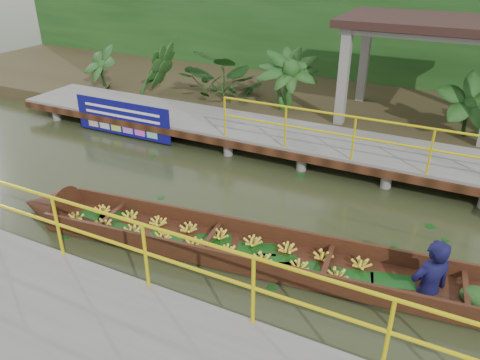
% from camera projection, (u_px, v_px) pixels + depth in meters
% --- Properties ---
extents(ground, '(80.00, 80.00, 0.00)m').
position_uv_depth(ground, '(210.00, 212.00, 9.56)').
color(ground, '#2C3219').
rests_on(ground, ground).
extents(land_strip, '(30.00, 8.00, 0.45)m').
position_uv_depth(land_strip, '(323.00, 102.00, 15.43)').
color(land_strip, '#362E1B').
rests_on(land_strip, ground).
extents(far_dock, '(16.00, 2.06, 1.66)m').
position_uv_depth(far_dock, '(276.00, 135.00, 12.06)').
color(far_dock, slate).
rests_on(far_dock, ground).
extents(pavilion, '(4.40, 3.00, 3.00)m').
position_uv_depth(pavilion, '(428.00, 33.00, 12.10)').
color(pavilion, slate).
rests_on(pavilion, ground).
extents(foliage_backdrop, '(30.00, 0.80, 4.00)m').
position_uv_depth(foliage_backdrop, '(348.00, 34.00, 16.62)').
color(foliage_backdrop, '#184114').
rests_on(foliage_backdrop, ground).
extents(vendor_boat, '(10.44, 2.18, 2.30)m').
position_uv_depth(vendor_boat, '(285.00, 252.00, 7.87)').
color(vendor_boat, '#33140D').
rests_on(vendor_boat, ground).
extents(blue_banner, '(3.15, 0.04, 0.98)m').
position_uv_depth(blue_banner, '(122.00, 119.00, 12.95)').
color(blue_banner, navy).
rests_on(blue_banner, ground).
extents(tropical_plants, '(14.42, 1.42, 1.77)m').
position_uv_depth(tropical_plants, '(273.00, 81.00, 13.53)').
color(tropical_plants, '#184114').
rests_on(tropical_plants, ground).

